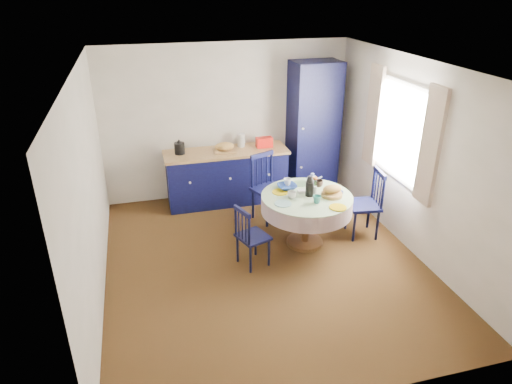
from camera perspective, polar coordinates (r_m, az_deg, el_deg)
The scene contains 17 objects.
floor at distance 6.03m, azimuth 1.05°, elevation -8.71°, with size 4.50×4.50×0.00m, color black.
ceiling at distance 5.08m, azimuth 1.28°, elevation 15.40°, with size 4.50×4.50×0.00m, color white.
wall_back at distance 7.50m, azimuth -3.63°, elevation 8.77°, with size 4.00×0.02×2.50m, color white.
wall_left at distance 5.29m, azimuth -20.17°, elevation -0.01°, with size 0.02×4.50×2.50m, color white.
wall_right at distance 6.25m, azimuth 19.11°, elevation 4.00°, with size 0.02×4.50×2.50m, color white.
window at distance 6.38m, azimuth 17.66°, elevation 7.23°, with size 0.10×1.74×1.45m.
kitchen_counter at distance 7.43m, azimuth -3.68°, elevation 2.07°, with size 1.97×0.62×1.12m.
pantry_cabinet at distance 7.70m, azimuth 7.14°, elevation 7.88°, with size 0.79×0.58×2.20m.
dining_table at distance 6.16m, azimuth 6.41°, elevation -1.45°, with size 1.22×1.22×1.02m.
chair_left at distance 5.76m, azimuth -0.67°, elevation -5.52°, with size 0.46×0.47×0.83m.
chair_far at distance 6.85m, azimuth 1.49°, elevation 0.62°, with size 0.59×0.57×1.02m.
chair_right at distance 6.59m, azimuth 13.63°, elevation -1.35°, with size 0.47×0.49×0.98m.
mug_a at distance 6.00m, azimuth 4.50°, elevation -0.36°, with size 0.12×0.12×0.09m, color silver.
mug_b at distance 5.90m, azimuth 7.62°, elevation -0.94°, with size 0.11×0.11×0.10m, color #286E67.
mug_c at distance 6.37m, azimuth 7.85°, elevation 1.06°, with size 0.12×0.12×0.10m, color black.
mug_d at distance 6.36m, azimuth 3.96°, elevation 1.23°, with size 0.11×0.11×0.10m, color silver.
cobalt_bowl at distance 6.26m, azimuth 3.90°, elevation 0.65°, with size 0.26×0.26×0.06m, color navy.
Camera 1 is at (-1.39, -4.81, 3.36)m, focal length 32.00 mm.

